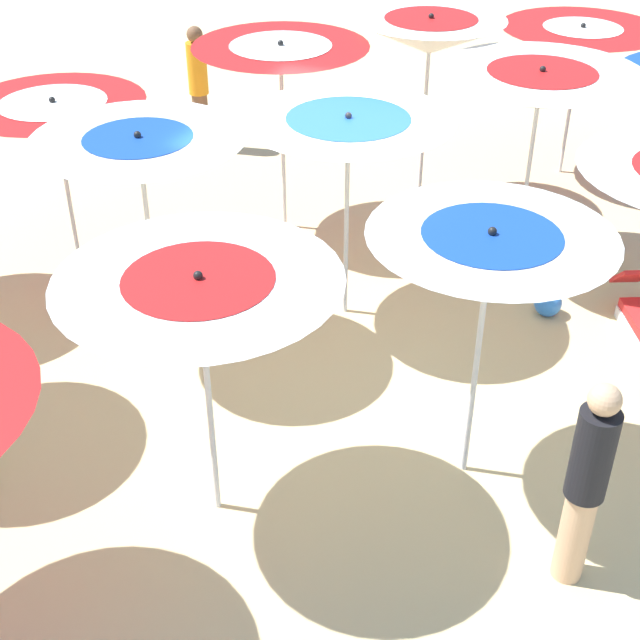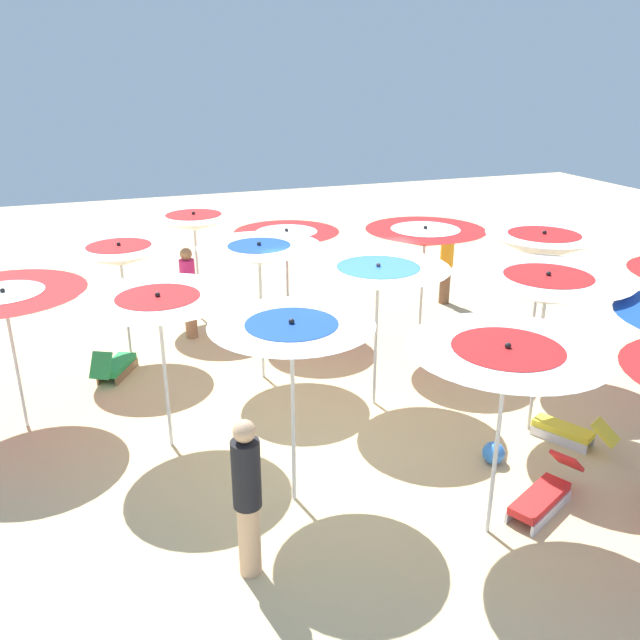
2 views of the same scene
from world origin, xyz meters
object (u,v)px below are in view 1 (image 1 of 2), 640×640
Objects in this scene: beach_umbrella_14 at (581,41)px; lounger_0 at (564,247)px; beach_umbrella_1 at (200,302)px; beachgoer_1 at (199,85)px; beach_umbrella_13 at (430,35)px; beachgoer_0 at (586,481)px; beach_umbrella_2 at (490,253)px; beach_umbrella_11 at (55,116)px; beach_umbrella_12 at (281,58)px; beach_umbrella_8 at (540,89)px; beach_umbrella_7 at (348,133)px; beach_umbrella_6 at (140,153)px; beach_ball at (548,303)px.

beach_umbrella_14 is 1.89× the size of lounger_0.
beachgoer_1 is at bearing 30.68° from beach_umbrella_1.
beachgoer_0 is at bearing -151.81° from beach_umbrella_13.
beach_umbrella_2 is 1.12× the size of beach_umbrella_11.
beach_umbrella_11 is 1.84× the size of lounger_0.
beach_umbrella_2 is at bearing -135.86° from beach_umbrella_12.
beach_umbrella_13 reaches higher than beachgoer_0.
beach_umbrella_8 reaches higher than beachgoer_1.
beach_umbrella_2 is 0.99× the size of beach_umbrella_12.
beach_umbrella_8 reaches higher than beach_umbrella_12.
beach_umbrella_2 reaches higher than beach_umbrella_1.
beach_umbrella_1 reaches higher than beachgoer_0.
beach_umbrella_12 reaches higher than beach_umbrella_2.
beach_umbrella_14 is at bearing -43.29° from beach_umbrella_12.
beach_umbrella_7 is at bearing -83.00° from beach_umbrella_11.
beach_umbrella_13 is at bearing -17.55° from beach_umbrella_6.
beach_umbrella_1 is 6.04m from lounger_0.
beach_umbrella_13 reaches higher than lounger_0.
beach_umbrella_11 is (1.57, 5.31, -0.27)m from beach_umbrella_2.
beach_umbrella_8 is 5.76m from beachgoer_1.
beach_ball is at bearing -134.59° from beach_umbrella_13.
beach_umbrella_8 is 1.00× the size of beach_umbrella_12.
beach_umbrella_8 is (3.83, 0.42, -0.00)m from beach_umbrella_2.
beach_umbrella_12 is at bearing 43.40° from beach_umbrella_7.
beach_umbrella_8 is 8.04× the size of beach_ball.
beach_umbrella_2 is 6.83m from beach_umbrella_14.
beach_umbrella_13 is at bearing 45.41° from beach_ball.
beachgoer_1 reaches higher than beach_ball.
beach_umbrella_8 reaches higher than lounger_0.
beach_umbrella_11 is 2.74m from beach_umbrella_12.
beach_umbrella_7 is (1.98, 1.96, -0.08)m from beach_umbrella_2.
beach_umbrella_8 is 2.09× the size of lounger_0.
beach_umbrella_1 is 0.94× the size of beach_umbrella_12.
beachgoer_0 is at bearing 73.25° from lounger_0.
beach_umbrella_6 reaches higher than beach_umbrella_11.
beachgoer_0 is at bearing -110.69° from beach_umbrella_11.
beach_umbrella_6 is 0.99× the size of beach_umbrella_12.
beach_umbrella_12 is at bearing -79.51° from beachgoer_1.
beach_umbrella_6 reaches higher than lounger_0.
beach_umbrella_6 is 7.91× the size of beach_ball.
beach_umbrella_2 is 1.28× the size of beachgoer_1.
beach_umbrella_12 is 8.00× the size of beach_ball.
beach_umbrella_12 is (3.59, 3.48, 0.04)m from beach_umbrella_2.
beach_umbrella_12 reaches higher than beach_umbrella_1.
beach_umbrella_14 is at bearing 8.71° from beach_ball.
beach_umbrella_1 is 1.07× the size of beach_umbrella_11.
beach_umbrella_2 is 3.86m from beach_umbrella_8.
beachgoer_1 is (6.76, 4.01, -1.05)m from beach_umbrella_1.
beachgoer_0 is at bearing -128.16° from beach_umbrella_2.
beach_umbrella_1 is at bearing -137.24° from beach_umbrella_6.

